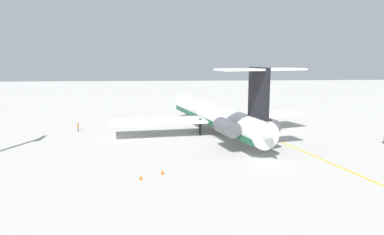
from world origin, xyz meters
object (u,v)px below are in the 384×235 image
Objects in this scene: safety_cone_nose at (249,109)px; safety_cone_wingtip at (162,172)px; ground_crew_portside at (78,126)px; safety_cone_tail at (141,177)px; main_jetliner at (217,116)px; ground_crew_near_nose at (264,109)px.

safety_cone_nose is 54.04m from safety_cone_wingtip.
safety_cone_wingtip is at bearing 156.77° from safety_cone_nose.
safety_cone_tail is (-27.63, -13.23, -0.77)m from ground_crew_portside.
safety_cone_nose is at bearing -37.43° from main_jetliner.
ground_crew_near_nose is 3.21× the size of safety_cone_wingtip.
safety_cone_nose is (5.94, 2.41, -0.84)m from ground_crew_near_nose.
safety_cone_nose is 1.00× the size of safety_cone_tail.
ground_crew_near_nose is 1.07× the size of ground_crew_portside.
ground_crew_near_nose is 3.21× the size of safety_cone_nose.
ground_crew_near_nose reaches higher than safety_cone_nose.
safety_cone_wingtip is 2.95m from safety_cone_tail.
ground_crew_portside is at bearing 31.08° from safety_cone_wingtip.
main_jetliner is at bearing 156.84° from safety_cone_nose.
ground_crew_portside is at bearing 25.58° from safety_cone_tail.
safety_cone_wingtip is (-49.66, 21.32, 0.00)m from safety_cone_nose.
main_jetliner is 30.67m from safety_cone_nose.
safety_cone_wingtip is (-43.71, 23.73, -0.84)m from ground_crew_near_nose.
safety_cone_nose is 1.00× the size of safety_cone_wingtip.
safety_cone_tail is at bearing 126.72° from safety_cone_wingtip.
safety_cone_nose and safety_cone_tail have the same top height.
safety_cone_tail is at bearing 62.67° from ground_crew_near_nose.
safety_cone_nose is at bearing -143.97° from ground_crew_portside.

